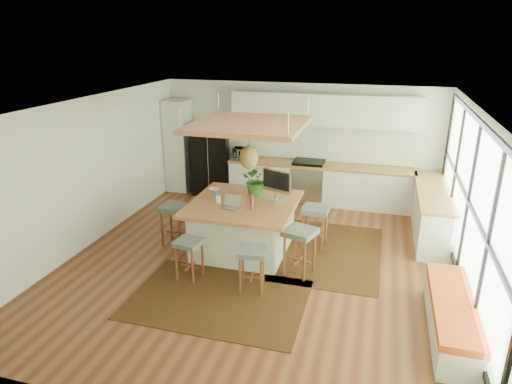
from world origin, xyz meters
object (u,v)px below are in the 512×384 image
(stool_near_right, at_px, (252,270))
(stool_right_front, at_px, (299,254))
(fridge, at_px, (211,156))
(microwave, at_px, (244,152))
(stool_near_left, at_px, (189,258))
(island_plant, at_px, (257,183))
(stool_left_side, at_px, (175,226))
(monitor, at_px, (277,186))
(island, at_px, (244,226))
(stool_right_back, at_px, (315,229))
(laptop, at_px, (230,202))

(stool_near_right, height_order, stool_right_front, stool_right_front)
(fridge, distance_m, microwave, 0.88)
(stool_near_left, distance_m, island_plant, 1.95)
(fridge, distance_m, stool_left_side, 3.01)
(fridge, xyz_separation_m, monitor, (2.25, -2.50, 0.26))
(stool_left_side, bearing_deg, fridge, 98.06)
(island, bearing_deg, monitor, 30.11)
(stool_near_left, xyz_separation_m, stool_right_back, (1.76, 1.68, 0.00))
(fridge, xyz_separation_m, stool_right_back, (2.95, -2.34, -0.57))
(stool_near_right, xyz_separation_m, monitor, (-0.00, 1.59, 0.83))
(fridge, bearing_deg, island_plant, -63.08)
(monitor, height_order, microwave, monitor)
(island, distance_m, microwave, 2.96)
(island, xyz_separation_m, stool_right_front, (1.14, -0.58, -0.11))
(stool_near_left, relative_size, stool_near_right, 0.95)
(stool_right_back, distance_m, microwave, 3.18)
(fridge, xyz_separation_m, stool_near_left, (1.19, -4.02, -0.57))
(laptop, bearing_deg, monitor, 51.86)
(laptop, relative_size, island_plant, 0.55)
(stool_right_front, relative_size, island_plant, 1.36)
(stool_left_side, bearing_deg, stool_right_back, 13.13)
(stool_left_side, bearing_deg, stool_near_right, -32.31)
(stool_right_back, height_order, laptop, laptop)
(microwave, relative_size, island_plant, 0.82)
(island, xyz_separation_m, island_plant, (0.12, 0.44, 0.69))
(laptop, relative_size, microwave, 0.67)
(island, height_order, stool_near_left, island)
(island, bearing_deg, stool_right_front, -27.03)
(microwave, bearing_deg, stool_left_side, -103.87)
(stool_near_left, distance_m, stool_right_front, 1.79)
(monitor, relative_size, island_plant, 1.03)
(island, bearing_deg, stool_right_back, 21.04)
(island_plant, bearing_deg, stool_right_front, -45.10)
(fridge, height_order, stool_right_front, fridge)
(monitor, xyz_separation_m, island_plant, (-0.41, 0.13, -0.03))
(stool_right_front, height_order, microwave, microwave)
(monitor, bearing_deg, fridge, 153.11)
(stool_right_front, xyz_separation_m, island_plant, (-1.02, 1.02, 0.80))
(stool_near_right, relative_size, island_plant, 1.20)
(island, distance_m, stool_left_side, 1.31)
(stool_left_side, bearing_deg, stool_right_front, -10.71)
(stool_near_right, distance_m, stool_right_back, 1.88)
(laptop, bearing_deg, island, 76.39)
(stool_right_back, bearing_deg, laptop, -149.22)
(stool_near_left, bearing_deg, monitor, 54.87)
(monitor, distance_m, microwave, 2.83)
(stool_right_front, xyz_separation_m, stool_right_back, (0.09, 1.05, 0.00))
(stool_right_front, height_order, stool_left_side, stool_right_front)
(island_plant, bearing_deg, stool_near_right, -76.55)
(island, relative_size, monitor, 3.06)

